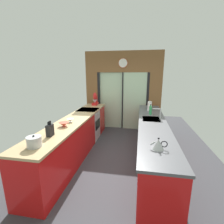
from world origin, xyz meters
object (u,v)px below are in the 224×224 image
mixing_bowl_near (64,124)px  kettle (158,144)px  mixing_bowl_far (70,120)px  soap_bottle (150,110)px  stock_pot (34,142)px  stand_mixer (95,100)px  paper_towel_roll (150,106)px  knife_block (50,130)px  oven_range (88,124)px

mixing_bowl_near → kettle: size_ratio=0.84×
mixing_bowl_near → kettle: bearing=-21.3°
mixing_bowl_far → soap_bottle: 2.05m
stock_pot → mixing_bowl_near: bearing=90.0°
mixing_bowl_near → soap_bottle: size_ratio=0.78×
stand_mixer → paper_towel_roll: size_ratio=1.46×
knife_block → kettle: bearing=-6.0°
mixing_bowl_near → stock_pot: (0.00, -0.94, 0.03)m
oven_range → paper_towel_roll: paper_towel_roll is taller
mixing_bowl_near → oven_range: bearing=90.7°
mixing_bowl_far → stock_pot: bearing=-90.0°
stock_pot → kettle: bearing=7.7°
kettle → stand_mixer: bearing=120.6°
soap_bottle → paper_towel_roll: paper_towel_roll is taller
kettle → stock_pot: bearing=-172.3°
kettle → paper_towel_roll: paper_towel_roll is taller
soap_bottle → mixing_bowl_far: bearing=-150.3°
stand_mixer → stock_pot: 3.25m
stock_pot → soap_bottle: 2.87m
stock_pot → paper_towel_roll: bearing=56.6°
stand_mixer → mixing_bowl_far: bearing=-90.0°
kettle → soap_bottle: soap_bottle is taller
mixing_bowl_far → paper_towel_roll: paper_towel_roll is taller
oven_range → stand_mixer: 0.96m
stock_pot → soap_bottle: size_ratio=0.81×
mixing_bowl_far → paper_towel_roll: bearing=39.5°
stock_pot → oven_range: bearing=90.4°
oven_range → paper_towel_roll: size_ratio=3.20×
mixing_bowl_near → kettle: 1.91m
knife_block → stock_pot: bearing=-90.0°
knife_block → soap_bottle: size_ratio=1.05×
oven_range → knife_block: 2.17m
mixing_bowl_near → stand_mixer: (0.00, 2.32, 0.11)m
mixing_bowl_far → oven_range: bearing=90.8°
oven_range → paper_towel_roll: 1.90m
mixing_bowl_near → paper_towel_roll: bearing=44.8°
stock_pot → kettle: size_ratio=0.87×
soap_bottle → paper_towel_roll: bearing=90.0°
mixing_bowl_near → stock_pot: size_ratio=0.96×
mixing_bowl_near → paper_towel_roll: 2.51m
mixing_bowl_near → knife_block: 0.51m
knife_block → stand_mixer: size_ratio=0.66×
knife_block → soap_bottle: (1.78, 1.83, 0.01)m
knife_block → paper_towel_roll: paper_towel_roll is taller
paper_towel_roll → stand_mixer: bearing=162.9°
stand_mixer → paper_towel_roll: (1.78, -0.55, -0.03)m
mixing_bowl_far → paper_towel_roll: 2.31m
mixing_bowl_near → soap_bottle: bearing=36.5°
mixing_bowl_near → kettle: (1.78, -0.70, 0.03)m
knife_block → mixing_bowl_near: bearing=90.0°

